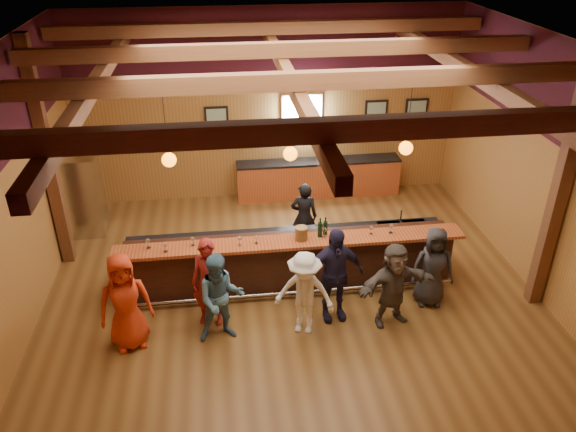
{
  "coord_description": "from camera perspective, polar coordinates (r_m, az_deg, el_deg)",
  "views": [
    {
      "loc": [
        -1.16,
        -8.65,
        6.29
      ],
      "look_at": [
        0.0,
        0.3,
        1.35
      ],
      "focal_mm": 35.0,
      "sensor_mm": 36.0,
      "label": 1
    }
  ],
  "objects": [
    {
      "name": "wine_shelves",
      "position": [
        13.52,
        1.42,
        8.47
      ],
      "size": [
        3.0,
        0.18,
        0.3
      ],
      "color": "#963D1B",
      "rests_on": "room"
    },
    {
      "name": "glass_d",
      "position": [
        9.83,
        -4.94,
        -2.33
      ],
      "size": [
        0.08,
        0.08,
        0.18
      ],
      "color": "silver",
      "rests_on": "bar_counter"
    },
    {
      "name": "bottle_b",
      "position": [
        10.15,
        3.81,
        -1.2
      ],
      "size": [
        0.08,
        0.08,
        0.35
      ],
      "color": "black",
      "rests_on": "bar_counter"
    },
    {
      "name": "bar_counter",
      "position": [
        10.59,
        0.19,
        -4.32
      ],
      "size": [
        6.3,
        1.07,
        1.11
      ],
      "color": "black",
      "rests_on": "ground"
    },
    {
      "name": "customer_dark",
      "position": [
        10.25,
        14.5,
        -5.01
      ],
      "size": [
        0.81,
        0.59,
        1.52
      ],
      "primitive_type": "imported",
      "rotation": [
        0.0,
        0.0,
        -0.15
      ],
      "color": "#262628",
      "rests_on": "ground"
    },
    {
      "name": "pendant_lights",
      "position": [
        9.44,
        0.24,
        6.38
      ],
      "size": [
        4.24,
        0.24,
        1.37
      ],
      "color": "black",
      "rests_on": "room"
    },
    {
      "name": "customer_navy",
      "position": [
        9.54,
        4.67,
        -5.95
      ],
      "size": [
        1.08,
        0.54,
        1.77
      ],
      "primitive_type": "imported",
      "rotation": [
        0.0,
        0.0,
        0.11
      ],
      "color": "#211D3A",
      "rests_on": "ground"
    },
    {
      "name": "customer_white",
      "position": [
        9.28,
        1.67,
        -7.88
      ],
      "size": [
        1.12,
        0.85,
        1.53
      ],
      "primitive_type": "imported",
      "rotation": [
        0.0,
        0.0,
        -0.32
      ],
      "color": "white",
      "rests_on": "ground"
    },
    {
      "name": "customer_orange",
      "position": [
        9.32,
        -16.22,
        -8.38
      ],
      "size": [
        0.94,
        0.73,
        1.7
      ],
      "primitive_type": "imported",
      "rotation": [
        0.0,
        0.0,
        0.25
      ],
      "color": "red",
      "rests_on": "ground"
    },
    {
      "name": "stainless_fridge",
      "position": [
        12.82,
        -19.91,
        2.0
      ],
      "size": [
        0.7,
        0.7,
        1.8
      ],
      "primitive_type": "cube",
      "color": "silver",
      "rests_on": "ground"
    },
    {
      "name": "ice_bucket",
      "position": [
        9.98,
        1.37,
        -1.78
      ],
      "size": [
        0.22,
        0.22,
        0.24
      ],
      "primitive_type": "cylinder",
      "color": "brown",
      "rests_on": "bar_counter"
    },
    {
      "name": "framed_pictures",
      "position": [
        13.57,
        5.1,
        10.59
      ],
      "size": [
        5.35,
        0.05,
        0.45
      ],
      "color": "black",
      "rests_on": "room"
    },
    {
      "name": "glass_a",
      "position": [
        10.02,
        -14.04,
        -2.52
      ],
      "size": [
        0.08,
        0.08,
        0.19
      ],
      "color": "silver",
      "rests_on": "bar_counter"
    },
    {
      "name": "glass_f",
      "position": [
        10.05,
        3.72,
        -1.49
      ],
      "size": [
        0.09,
        0.09,
        0.19
      ],
      "color": "silver",
      "rests_on": "bar_counter"
    },
    {
      "name": "bartender",
      "position": [
        11.52,
        1.64,
        -0.07
      ],
      "size": [
        0.6,
        0.44,
        1.5
      ],
      "primitive_type": "imported",
      "rotation": [
        0.0,
        0.0,
        2.98
      ],
      "color": "black",
      "rests_on": "ground"
    },
    {
      "name": "glass_h",
      "position": [
        10.34,
        10.45,
        -1.09
      ],
      "size": [
        0.08,
        0.08,
        0.18
      ],
      "color": "silver",
      "rests_on": "bar_counter"
    },
    {
      "name": "window",
      "position": [
        13.44,
        1.4,
        10.29
      ],
      "size": [
        0.95,
        0.09,
        0.95
      ],
      "color": "silver",
      "rests_on": "room"
    },
    {
      "name": "bottle_a",
      "position": [
        10.07,
        3.27,
        -1.36
      ],
      "size": [
        0.08,
        0.08,
        0.37
      ],
      "color": "black",
      "rests_on": "bar_counter"
    },
    {
      "name": "glass_g",
      "position": [
        10.26,
        8.47,
        -1.25
      ],
      "size": [
        0.07,
        0.07,
        0.16
      ],
      "color": "silver",
      "rests_on": "bar_counter"
    },
    {
      "name": "customer_redvest",
      "position": [
        9.52,
        -8.03,
        -6.73
      ],
      "size": [
        0.68,
        0.53,
        1.64
      ],
      "primitive_type": "imported",
      "rotation": [
        0.0,
        0.0,
        -0.26
      ],
      "color": "maroon",
      "rests_on": "ground"
    },
    {
      "name": "customer_denim",
      "position": [
        9.18,
        -6.85,
        -8.29
      ],
      "size": [
        0.82,
        0.66,
        1.6
      ],
      "primitive_type": "imported",
      "rotation": [
        0.0,
        0.0,
        0.08
      ],
      "color": "teal",
      "rests_on": "ground"
    },
    {
      "name": "customer_brown",
      "position": [
        9.63,
        10.67,
        -6.86
      ],
      "size": [
        1.49,
        0.76,
        1.54
      ],
      "primitive_type": "imported",
      "rotation": [
        0.0,
        0.0,
        0.23
      ],
      "color": "#524A42",
      "rests_on": "ground"
    },
    {
      "name": "glass_e",
      "position": [
        9.87,
        -3.25,
        -2.22
      ],
      "size": [
        0.07,
        0.07,
        0.16
      ],
      "color": "silver",
      "rests_on": "bar_counter"
    },
    {
      "name": "back_bar_cabinet",
      "position": [
        13.87,
        3.1,
        3.87
      ],
      "size": [
        4.0,
        0.52,
        0.95
      ],
      "color": "#963D1B",
      "rests_on": "ground"
    },
    {
      "name": "glass_b",
      "position": [
        9.85,
        -12.4,
        -2.93
      ],
      "size": [
        0.08,
        0.08,
        0.18
      ],
      "color": "silver",
      "rests_on": "bar_counter"
    },
    {
      "name": "glass_c",
      "position": [
        9.94,
        -9.67,
        -2.36
      ],
      "size": [
        0.08,
        0.08,
        0.17
      ],
      "color": "silver",
      "rests_on": "bar_counter"
    },
    {
      "name": "room",
      "position": [
        9.31,
        0.19,
        9.39
      ],
      "size": [
        9.04,
        9.0,
        4.52
      ],
      "color": "brown",
      "rests_on": "ground"
    }
  ]
}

